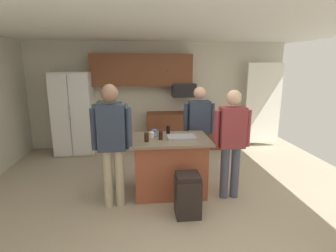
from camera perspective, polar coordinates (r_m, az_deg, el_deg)
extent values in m
plane|color=#B7A88E|center=(4.42, 0.56, -14.67)|extent=(7.04, 7.04, 0.00)
plane|color=white|center=(3.95, 0.65, 20.94)|extent=(7.04, 7.04, 0.00)
cube|color=beige|center=(6.74, -2.12, 6.64)|extent=(6.40, 0.10, 2.60)
cube|color=white|center=(7.05, 19.78, 4.52)|extent=(0.90, 0.06, 2.00)
cube|color=brown|center=(6.49, -5.65, 11.86)|extent=(2.40, 0.35, 0.75)
sphere|color=#4C3823|center=(6.33, -0.08, 11.89)|extent=(0.04, 0.04, 0.04)
cube|color=brown|center=(6.65, 3.29, -0.91)|extent=(1.80, 0.60, 0.90)
sphere|color=#4C3823|center=(6.44, 7.70, -1.48)|extent=(0.04, 0.04, 0.04)
cube|color=white|center=(6.57, -19.54, 2.61)|extent=(0.87, 0.70, 1.90)
cube|color=white|center=(6.28, -22.24, 1.92)|extent=(0.41, 0.04, 1.82)
cube|color=white|center=(6.17, -18.36, 2.05)|extent=(0.41, 0.04, 1.82)
cylinder|color=#B2B2B7|center=(6.17, -20.45, 2.80)|extent=(0.02, 0.02, 0.35)
cube|color=black|center=(6.50, 3.38, 7.71)|extent=(0.56, 0.40, 0.32)
cube|color=#9E4C33|center=(4.36, 0.41, -8.72)|extent=(1.10, 0.73, 0.88)
cube|color=#756651|center=(4.21, 0.42, -2.88)|extent=(1.24, 0.87, 0.04)
cylinder|color=tan|center=(4.04, -12.80, -10.97)|extent=(0.13, 0.13, 0.87)
cylinder|color=tan|center=(4.02, -10.35, -10.96)|extent=(0.13, 0.13, 0.87)
cube|color=#2D384C|center=(3.79, -12.10, -0.37)|extent=(0.38, 0.22, 0.65)
sphere|color=#8C664C|center=(3.71, -12.46, 6.78)|extent=(0.24, 0.24, 0.24)
cylinder|color=#2D384C|center=(3.83, -15.67, -0.71)|extent=(0.09, 0.09, 0.59)
cylinder|color=#2D384C|center=(3.77, -8.47, -0.55)|extent=(0.09, 0.09, 0.59)
cylinder|color=tan|center=(5.02, 5.53, -6.19)|extent=(0.13, 0.13, 0.81)
cylinder|color=tan|center=(5.05, 7.43, -6.10)|extent=(0.13, 0.13, 0.81)
cube|color=#2D384C|center=(4.85, 6.70, 1.82)|extent=(0.38, 0.22, 0.61)
sphere|color=tan|center=(4.78, 6.84, 7.07)|extent=(0.22, 0.22, 0.22)
cylinder|color=#2D384C|center=(4.81, 3.90, 1.55)|extent=(0.09, 0.09, 0.55)
cylinder|color=#2D384C|center=(4.91, 9.43, 1.64)|extent=(0.09, 0.09, 0.55)
cylinder|color=#232D4C|center=(4.58, -12.81, -8.12)|extent=(0.13, 0.13, 0.86)
cylinder|color=#232D4C|center=(4.56, -10.67, -8.10)|extent=(0.13, 0.13, 0.86)
cube|color=#4C5647|center=(4.36, -12.21, 1.16)|extent=(0.38, 0.22, 0.64)
sphere|color=#8C664C|center=(4.28, -12.51, 7.31)|extent=(0.23, 0.23, 0.23)
cylinder|color=#4C5647|center=(4.39, -15.31, 0.85)|extent=(0.09, 0.09, 0.58)
cylinder|color=#4C5647|center=(4.34, -9.04, 1.01)|extent=(0.09, 0.09, 0.58)
cylinder|color=#4C5166|center=(4.29, 12.04, -9.80)|extent=(0.13, 0.13, 0.83)
cylinder|color=#4C5166|center=(4.34, 14.20, -9.62)|extent=(0.13, 0.13, 0.83)
cube|color=maroon|center=(4.09, 13.65, -0.32)|extent=(0.38, 0.22, 0.62)
sphere|color=beige|center=(4.01, 14.00, 5.97)|extent=(0.22, 0.22, 0.22)
cylinder|color=maroon|center=(4.02, 10.42, -0.67)|extent=(0.09, 0.09, 0.56)
cylinder|color=maroon|center=(4.18, 16.74, -0.49)|extent=(0.09, 0.09, 0.56)
cylinder|color=#4C6B99|center=(4.31, -2.94, -1.49)|extent=(0.09, 0.09, 0.11)
torus|color=#4C6B99|center=(4.31, -2.14, -1.40)|extent=(0.06, 0.01, 0.06)
cylinder|color=black|center=(4.00, -4.64, -2.45)|extent=(0.07, 0.07, 0.14)
cylinder|color=white|center=(4.21, -3.58, -1.91)|extent=(0.08, 0.08, 0.10)
torus|color=white|center=(4.22, -2.83, -1.83)|extent=(0.06, 0.01, 0.06)
cylinder|color=black|center=(4.11, -1.59, -2.03)|extent=(0.06, 0.06, 0.13)
cylinder|color=black|center=(4.42, 0.09, -0.88)|extent=(0.06, 0.06, 0.14)
cube|color=#B7B7BC|center=(4.18, 2.88, -2.58)|extent=(0.44, 0.30, 0.02)
cube|color=#A8A8AD|center=(4.18, 2.88, -2.31)|extent=(0.44, 0.30, 0.02)
cube|color=black|center=(3.81, 4.24, -14.93)|extent=(0.34, 0.34, 0.55)
cube|color=black|center=(3.67, 4.32, -10.73)|extent=(0.32, 0.32, 0.06)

